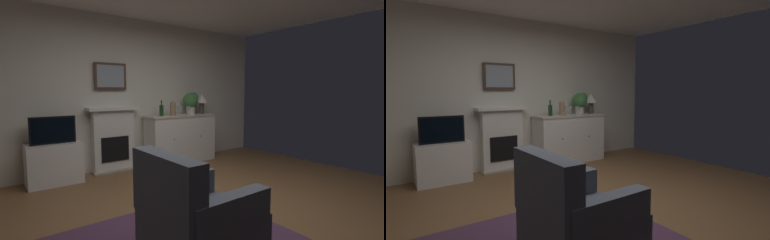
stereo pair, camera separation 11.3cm
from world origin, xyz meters
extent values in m
cube|color=brown|center=(0.00, 0.00, -0.05)|extent=(6.23, 5.12, 0.10)
cube|color=silver|center=(0.00, 2.53, 1.33)|extent=(6.23, 0.06, 2.65)
cube|color=white|center=(-0.24, 2.41, 0.53)|extent=(0.70, 0.18, 1.05)
cube|color=tan|center=(-0.24, 2.31, 0.01)|extent=(0.77, 0.20, 0.03)
cube|color=black|center=(-0.24, 2.32, 0.39)|extent=(0.48, 0.02, 0.42)
cube|color=white|center=(-0.24, 2.38, 1.07)|extent=(0.87, 0.27, 0.05)
cube|color=#473323|center=(-0.24, 2.45, 1.62)|extent=(0.55, 0.03, 0.45)
cube|color=#8C99A8|center=(-0.24, 2.43, 1.62)|extent=(0.47, 0.01, 0.37)
cube|color=white|center=(1.05, 2.23, 0.44)|extent=(1.37, 0.45, 0.89)
cube|color=beige|center=(1.05, 2.23, 0.90)|extent=(1.40, 0.48, 0.03)
sphere|color=brown|center=(0.75, 1.99, 0.50)|extent=(0.02, 0.02, 0.02)
sphere|color=brown|center=(1.35, 1.99, 0.50)|extent=(0.02, 0.02, 0.02)
cylinder|color=#4C4742|center=(1.57, 2.23, 1.03)|extent=(0.10, 0.10, 0.22)
cone|color=silver|center=(1.57, 2.23, 1.23)|extent=(0.26, 0.26, 0.18)
cylinder|color=#193F1E|center=(0.64, 2.25, 1.02)|extent=(0.08, 0.08, 0.20)
cylinder|color=#193F1E|center=(0.64, 2.25, 1.16)|extent=(0.03, 0.03, 0.09)
cylinder|color=silver|center=(0.98, 2.24, 0.92)|extent=(0.06, 0.06, 0.00)
cylinder|color=silver|center=(0.98, 2.24, 0.97)|extent=(0.01, 0.01, 0.09)
cone|color=silver|center=(0.98, 2.24, 1.05)|extent=(0.07, 0.07, 0.07)
cylinder|color=silver|center=(1.09, 2.27, 0.92)|extent=(0.06, 0.06, 0.00)
cylinder|color=silver|center=(1.09, 2.27, 0.97)|extent=(0.01, 0.01, 0.09)
cone|color=silver|center=(1.09, 2.27, 1.05)|extent=(0.07, 0.07, 0.07)
cylinder|color=silver|center=(1.20, 2.17, 0.92)|extent=(0.06, 0.06, 0.00)
cylinder|color=silver|center=(1.20, 2.17, 0.97)|extent=(0.01, 0.01, 0.09)
cone|color=silver|center=(1.20, 2.17, 1.05)|extent=(0.07, 0.07, 0.07)
cylinder|color=#9E7F5B|center=(0.84, 2.18, 1.04)|extent=(0.11, 0.11, 0.24)
sphere|color=#9E7F5B|center=(0.84, 2.18, 1.16)|extent=(0.08, 0.08, 0.08)
cube|color=white|center=(-1.21, 2.24, 0.30)|extent=(0.75, 0.42, 0.60)
cube|color=black|center=(-1.21, 2.22, 0.80)|extent=(0.62, 0.06, 0.40)
cube|color=black|center=(-1.21, 2.19, 0.80)|extent=(0.57, 0.01, 0.35)
cylinder|color=beige|center=(1.32, 2.28, 0.99)|extent=(0.18, 0.18, 0.14)
sphere|color=#3D753D|center=(1.32, 2.28, 1.19)|extent=(0.30, 0.30, 0.30)
sphere|color=#3D753D|center=(1.38, 2.25, 1.26)|extent=(0.18, 0.18, 0.18)
cube|color=#474C56|center=(-0.67, -0.57, 0.26)|extent=(0.81, 0.77, 0.32)
cube|color=#474C56|center=(-1.00, -0.57, 0.67)|extent=(0.17, 0.76, 0.50)
cube|color=#474C56|center=(-0.67, -0.89, 0.53)|extent=(0.72, 0.15, 0.22)
cube|color=#474C56|center=(-0.67, -0.25, 0.53)|extent=(0.72, 0.15, 0.22)
cylinder|color=#473323|center=(-0.33, -0.25, 0.05)|extent=(0.05, 0.05, 0.10)
camera|label=1|loc=(-2.04, -2.28, 1.37)|focal=26.62mm
camera|label=2|loc=(-1.95, -2.34, 1.37)|focal=26.62mm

